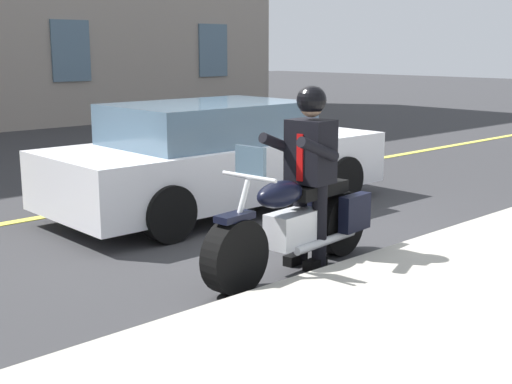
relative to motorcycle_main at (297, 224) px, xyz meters
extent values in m
plane|color=#333335|center=(-0.67, -1.58, -0.45)|extent=(80.00, 80.00, 0.00)
cube|color=#E5DB4C|center=(-0.67, -3.58, -0.45)|extent=(60.00, 0.16, 0.01)
cylinder|color=black|center=(0.84, 0.09, -0.12)|extent=(0.68, 0.27, 0.66)
cylinder|color=black|center=(-0.70, -0.08, -0.12)|extent=(0.68, 0.27, 0.66)
cube|color=silver|center=(0.05, 0.00, -0.03)|extent=(0.59, 0.34, 0.32)
ellipsoid|color=black|center=(0.24, 0.02, 0.33)|extent=(0.59, 0.34, 0.24)
cube|color=black|center=(-0.30, -0.03, 0.29)|extent=(0.73, 0.35, 0.12)
cube|color=black|center=(-0.67, 0.15, 0.03)|extent=(0.41, 0.16, 0.36)
cube|color=black|center=(-0.63, -0.29, 0.03)|extent=(0.41, 0.16, 0.36)
cylinder|color=silver|center=(0.82, 0.08, 0.15)|extent=(0.35, 0.09, 0.76)
cylinder|color=silver|center=(0.66, 0.07, 0.55)|extent=(0.10, 0.60, 0.04)
cube|color=black|center=(0.84, 0.09, 0.23)|extent=(0.37, 0.20, 0.06)
cylinder|color=silver|center=(-0.27, 0.13, -0.19)|extent=(0.90, 0.17, 0.08)
cube|color=slate|center=(0.64, 0.06, 0.67)|extent=(0.07, 0.32, 0.28)
cylinder|color=black|center=(-0.22, 0.10, -0.03)|extent=(0.14, 0.14, 0.84)
cube|color=black|center=(-0.16, 0.10, -0.40)|extent=(0.27, 0.14, 0.10)
cylinder|color=black|center=(-0.19, -0.14, -0.03)|extent=(0.14, 0.14, 0.84)
cube|color=black|center=(-0.13, -0.14, -0.40)|extent=(0.27, 0.14, 0.10)
cube|color=black|center=(-0.20, -0.02, 0.67)|extent=(0.36, 0.43, 0.60)
cube|color=red|center=(-0.04, -0.01, 0.63)|extent=(0.03, 0.07, 0.44)
cylinder|color=black|center=(-0.05, 0.21, 0.73)|extent=(0.56, 0.16, 0.28)
cylinder|color=black|center=(0.00, -0.22, 0.73)|extent=(0.56, 0.16, 0.28)
sphere|color=tan|center=(-0.20, -0.02, 1.10)|extent=(0.22, 0.22, 0.22)
sphere|color=black|center=(-0.20, -0.02, 1.15)|extent=(0.28, 0.28, 0.28)
cube|color=white|center=(-1.12, -2.46, 0.10)|extent=(4.60, 1.80, 0.70)
cube|color=slate|center=(-0.92, -2.46, 0.65)|extent=(2.40, 1.60, 0.60)
cylinder|color=black|center=(-2.57, -3.31, -0.13)|extent=(0.64, 0.22, 0.64)
cylinder|color=black|center=(-2.57, -1.61, -0.13)|extent=(0.64, 0.22, 0.64)
cylinder|color=black|center=(0.33, -3.31, -0.13)|extent=(0.64, 0.22, 0.64)
cylinder|color=black|center=(0.33, -1.61, -0.13)|extent=(0.64, 0.22, 0.64)
cube|color=slate|center=(-9.22, -12.55, 1.55)|extent=(1.10, 0.06, 1.60)
cube|color=slate|center=(-4.38, -12.55, 1.55)|extent=(1.10, 0.06, 1.60)
camera|label=1|loc=(4.49, 4.32, 1.62)|focal=47.97mm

